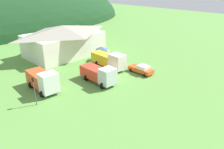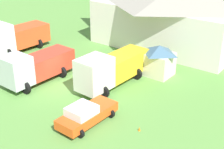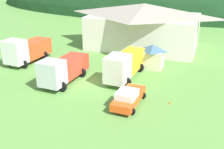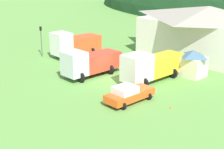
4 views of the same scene
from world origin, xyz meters
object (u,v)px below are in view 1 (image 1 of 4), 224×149
(play_shed_cream, at_px, (102,53))
(tow_truck_silver, at_px, (99,74))
(depot_building, at_px, (64,40))
(traffic_light_west, at_px, (34,89))
(heavy_rig_white, at_px, (43,80))
(traffic_cone_near_pickup, at_px, (146,66))
(heavy_rig_striped, at_px, (110,60))
(service_pickup_orange, at_px, (141,69))

(play_shed_cream, height_order, tow_truck_silver, tow_truck_silver)
(depot_building, bearing_deg, play_shed_cream, -68.58)
(depot_building, xyz_separation_m, traffic_light_west, (-15.76, -16.21, -0.99))
(heavy_rig_white, xyz_separation_m, traffic_cone_near_pickup, (20.00, -5.10, -1.78))
(depot_building, height_order, play_shed_cream, depot_building)
(tow_truck_silver, xyz_separation_m, heavy_rig_striped, (5.97, 3.54, 0.11))
(tow_truck_silver, distance_m, traffic_light_west, 11.15)
(heavy_rig_white, bearing_deg, tow_truck_silver, 66.15)
(depot_building, distance_m, heavy_rig_white, 18.26)
(tow_truck_silver, relative_size, heavy_rig_striped, 0.88)
(depot_building, relative_size, heavy_rig_white, 2.51)
(heavy_rig_white, distance_m, service_pickup_orange, 17.74)
(play_shed_cream, bearing_deg, tow_truck_silver, -134.90)
(heavy_rig_white, distance_m, traffic_cone_near_pickup, 20.72)
(heavy_rig_striped, relative_size, traffic_cone_near_pickup, 13.02)
(traffic_cone_near_pickup, bearing_deg, service_pickup_orange, -156.03)
(heavy_rig_white, relative_size, traffic_cone_near_pickup, 11.30)
(heavy_rig_striped, distance_m, traffic_cone_near_pickup, 7.66)
(heavy_rig_white, height_order, traffic_cone_near_pickup, heavy_rig_white)
(depot_building, distance_m, play_shed_cream, 9.82)
(heavy_rig_striped, height_order, service_pickup_orange, heavy_rig_striped)
(heavy_rig_striped, bearing_deg, traffic_light_west, -79.13)
(tow_truck_silver, height_order, heavy_rig_striped, heavy_rig_striped)
(play_shed_cream, distance_m, heavy_rig_white, 16.73)
(heavy_rig_striped, bearing_deg, play_shed_cream, 156.90)
(depot_building, bearing_deg, service_pickup_orange, -79.45)
(depot_building, relative_size, play_shed_cream, 5.84)
(tow_truck_silver, bearing_deg, traffic_light_west, -93.24)
(heavy_rig_white, distance_m, heavy_rig_striped, 14.02)
(depot_building, bearing_deg, tow_truck_silver, -105.26)
(heavy_rig_white, bearing_deg, heavy_rig_striped, 91.04)
(depot_building, relative_size, traffic_cone_near_pickup, 28.36)
(play_shed_cream, bearing_deg, service_pickup_orange, -89.17)
(play_shed_cream, bearing_deg, traffic_light_west, -159.36)
(service_pickup_orange, distance_m, traffic_light_west, 19.81)
(service_pickup_orange, xyz_separation_m, traffic_cone_near_pickup, (3.61, 1.61, -0.83))
(traffic_cone_near_pickup, bearing_deg, tow_truck_silver, 175.65)
(service_pickup_orange, height_order, traffic_light_west, traffic_light_west)
(tow_truck_silver, distance_m, traffic_cone_near_pickup, 12.11)
(heavy_rig_white, bearing_deg, play_shed_cream, 107.67)
(depot_building, height_order, heavy_rig_striped, depot_building)
(heavy_rig_white, height_order, heavy_rig_striped, heavy_rig_white)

